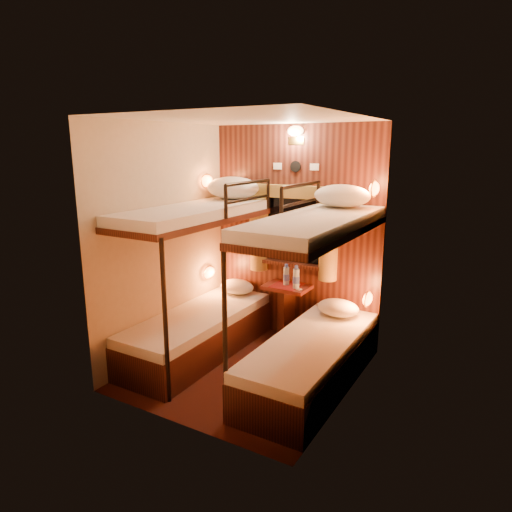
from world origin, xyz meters
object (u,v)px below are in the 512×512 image
Objects in this scene: bunk_left at (198,304)px; bottle_left at (286,276)px; bottle_right at (296,279)px; bunk_right at (312,328)px; table at (287,305)px.

bottle_left is at bearing 51.38° from bunk_left.
bottle_right is (0.78, 0.74, 0.20)m from bunk_left.
bunk_right is 0.92m from bottle_right.
bunk_right is 1.02m from table.
table is at bearing 160.95° from bottle_right.
table is 2.72× the size of bottle_left.
bottle_right reaches higher than table.
bunk_right is 7.39× the size of bottle_right.
bunk_right is at bearing -50.06° from bottle_left.
table is at bearing 129.67° from bunk_right.
bunk_left reaches higher than bottle_left.
bottle_left reaches higher than table.
bunk_right reaches higher than bottle_left.
bottle_left is at bearing 159.03° from bottle_right.
bunk_left is 1.03m from bottle_left.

